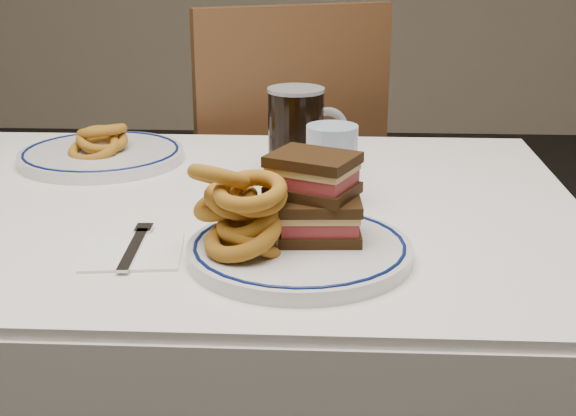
{
  "coord_description": "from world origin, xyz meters",
  "views": [
    {
      "loc": [
        0.23,
        -1.19,
        1.16
      ],
      "look_at": [
        0.18,
        -0.21,
        0.82
      ],
      "focal_mm": 50.0,
      "sensor_mm": 36.0,
      "label": 1
    }
  ],
  "objects_px": {
    "reuben_sandwich": "(316,197)",
    "far_plate": "(102,155)",
    "chair_far": "(276,187)",
    "beer_mug": "(298,134)",
    "main_plate": "(300,250)"
  },
  "relations": [
    {
      "from": "reuben_sandwich",
      "to": "far_plate",
      "type": "xyz_separation_m",
      "value": [
        -0.4,
        0.41,
        -0.06
      ]
    },
    {
      "from": "chair_far",
      "to": "far_plate",
      "type": "bearing_deg",
      "value": -119.95
    },
    {
      "from": "chair_far",
      "to": "reuben_sandwich",
      "type": "relative_size",
      "value": 7.47
    },
    {
      "from": "main_plate",
      "to": "reuben_sandwich",
      "type": "bearing_deg",
      "value": 55.99
    },
    {
      "from": "chair_far",
      "to": "reuben_sandwich",
      "type": "xyz_separation_m",
      "value": [
        0.11,
        -0.91,
        0.28
      ]
    },
    {
      "from": "reuben_sandwich",
      "to": "beer_mug",
      "type": "xyz_separation_m",
      "value": [
        -0.04,
        0.32,
        0.01
      ]
    },
    {
      "from": "chair_far",
      "to": "far_plate",
      "type": "xyz_separation_m",
      "value": [
        -0.29,
        -0.5,
        0.22
      ]
    },
    {
      "from": "far_plate",
      "to": "chair_far",
      "type": "bearing_deg",
      "value": 60.05
    },
    {
      "from": "reuben_sandwich",
      "to": "far_plate",
      "type": "height_order",
      "value": "reuben_sandwich"
    },
    {
      "from": "main_plate",
      "to": "beer_mug",
      "type": "bearing_deg",
      "value": 92.72
    },
    {
      "from": "far_plate",
      "to": "reuben_sandwich",
      "type": "bearing_deg",
      "value": -45.63
    },
    {
      "from": "chair_far",
      "to": "far_plate",
      "type": "height_order",
      "value": "chair_far"
    },
    {
      "from": "beer_mug",
      "to": "far_plate",
      "type": "bearing_deg",
      "value": 165.22
    },
    {
      "from": "reuben_sandwich",
      "to": "main_plate",
      "type": "bearing_deg",
      "value": -124.01
    },
    {
      "from": "chair_far",
      "to": "far_plate",
      "type": "distance_m",
      "value": 0.62
    }
  ]
}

